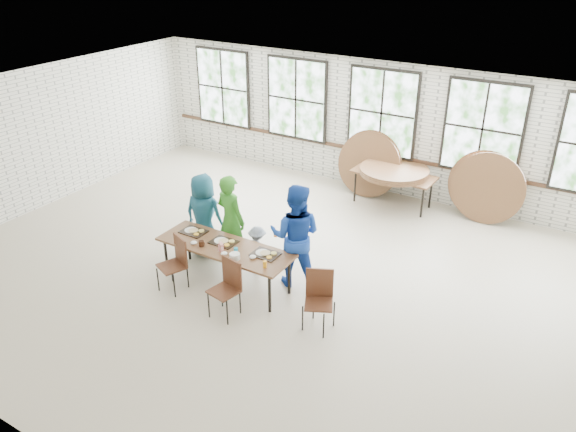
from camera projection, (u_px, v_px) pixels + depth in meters
name	position (u px, v px, depth m)	size (l,w,h in m)	color
room	(382.00, 115.00, 12.45)	(12.00, 12.00, 12.00)	#BFAF97
dining_table	(225.00, 249.00, 9.42)	(2.40, 0.81, 0.74)	brown
chair_near_left	(176.00, 259.00, 9.37)	(0.54, 0.54, 0.95)	#532D1B
chair_near_right	(228.00, 283.00, 8.73)	(0.49, 0.48, 0.95)	#532D1B
chair_spare	(319.00, 294.00, 8.46)	(0.55, 0.55, 0.95)	#532D1B
adult_teal	(204.00, 215.00, 10.31)	(0.78, 0.51, 1.59)	#1A5763
adult_green	(231.00, 220.00, 10.00)	(0.62, 0.41, 1.71)	#307D21
toddler	(258.00, 249.00, 9.93)	(0.56, 0.32, 0.86)	#14273F
adult_blue	(295.00, 236.00, 9.36)	(0.89, 0.70, 1.84)	#163C9D
storage_table	(394.00, 176.00, 12.26)	(1.83, 0.83, 0.74)	brown
tabletop_clutter	(228.00, 247.00, 9.31)	(1.96, 0.62, 0.11)	black
round_tops_stacked	(394.00, 171.00, 12.21)	(1.50, 1.50, 0.13)	brown
round_tops_leaning	(425.00, 175.00, 12.18)	(4.15, 0.46, 1.49)	brown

